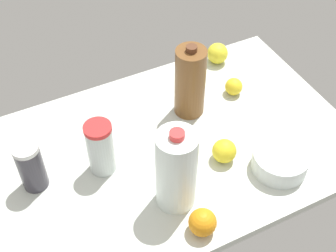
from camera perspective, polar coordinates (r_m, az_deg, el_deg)
The scene contains 10 objects.
countertop at distance 151.71cm, azimuth 0.00°, elevation -3.00°, with size 120.00×76.00×3.00cm, color silver.
shaker_bottle at distance 140.48cm, azimuth -16.39°, elevation -4.71°, with size 7.75×7.75×16.86cm.
tumbler_cup at distance 139.65cm, azimuth -8.23°, elevation -2.66°, with size 8.25×8.25×18.39cm.
chocolate_milk_jug at distance 153.94cm, azimuth 2.70°, elevation 5.39°, with size 10.16×10.16×27.15cm.
milk_jug at distance 127.55cm, azimuth 1.02°, elevation -5.39°, with size 11.42×11.42×28.52cm.
mixing_bowl at distance 146.83cm, azimuth 13.50°, elevation -4.16°, with size 17.10×17.10×6.44cm, color silver.
lemon_far_back at distance 168.27cm, azimuth 8.01°, elevation 4.78°, with size 6.21×6.21×6.21cm, color yellow.
lemon_beside_bowl at distance 181.00cm, azimuth 6.04°, elevation 8.81°, with size 7.94×7.94×7.94cm, color yellow.
orange_near_front at distance 129.68cm, azimuth 4.24°, elevation -11.63°, with size 7.85×7.85×7.85cm, color orange.
lemon_by_jug at distance 145.60cm, azimuth 6.87°, elevation -3.05°, with size 7.61×7.61×7.61cm, color yellow.
Camera 1 is at (44.08, 88.32, 116.70)cm, focal length 50.00 mm.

